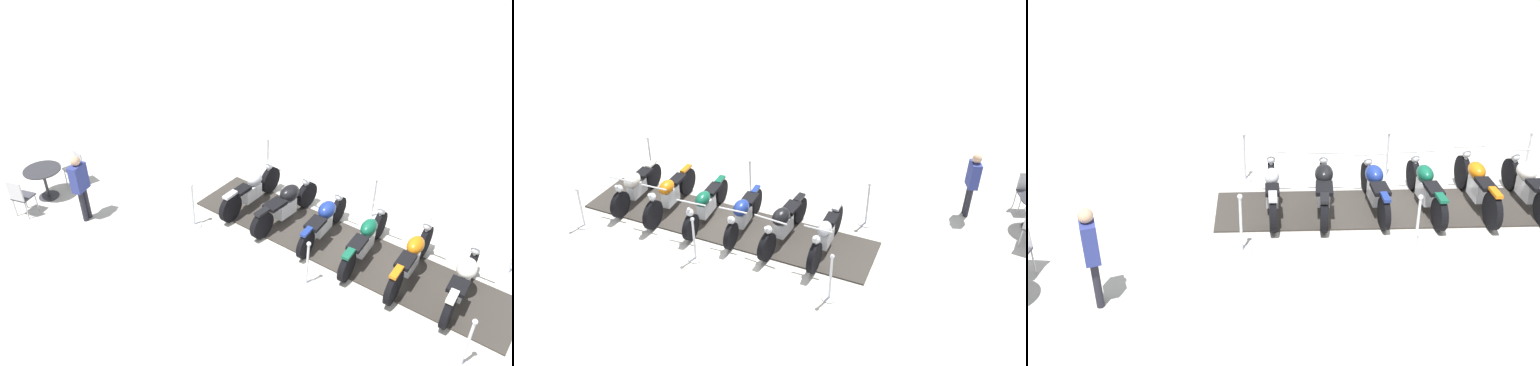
% 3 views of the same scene
% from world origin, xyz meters
% --- Properties ---
extents(ground_plane, '(80.00, 80.00, 0.00)m').
position_xyz_m(ground_plane, '(0.00, 0.00, 0.00)').
color(ground_plane, beige).
extents(display_platform, '(2.68, 7.37, 0.04)m').
position_xyz_m(display_platform, '(0.00, 0.00, 0.02)').
color(display_platform, '#38332D').
rests_on(display_platform, ground_plane).
extents(motorcycle_cream, '(2.11, 0.77, 0.97)m').
position_xyz_m(motorcycle_cream, '(-0.45, 2.47, 0.50)').
color(motorcycle_cream, black).
rests_on(motorcycle_cream, display_platform).
extents(motorcycle_copper, '(2.31, 0.74, 1.03)m').
position_xyz_m(motorcycle_copper, '(-0.27, 1.48, 0.52)').
color(motorcycle_copper, black).
rests_on(motorcycle_copper, display_platform).
extents(motorcycle_forest, '(2.23, 0.83, 0.91)m').
position_xyz_m(motorcycle_forest, '(-0.12, 0.49, 0.47)').
color(motorcycle_forest, black).
rests_on(motorcycle_forest, display_platform).
extents(motorcycle_navy, '(2.09, 0.75, 0.91)m').
position_xyz_m(motorcycle_navy, '(0.04, -0.50, 0.50)').
color(motorcycle_navy, black).
rests_on(motorcycle_navy, display_platform).
extents(motorcycle_black, '(2.25, 0.77, 0.94)m').
position_xyz_m(motorcycle_black, '(0.21, -1.49, 0.50)').
color(motorcycle_black, black).
rests_on(motorcycle_black, display_platform).
extents(motorcycle_chrome, '(2.19, 0.65, 0.99)m').
position_xyz_m(motorcycle_chrome, '(0.38, -2.48, 0.47)').
color(motorcycle_chrome, black).
rests_on(motorcycle_chrome, display_platform).
extents(stanchion_right_front, '(0.35, 0.35, 1.06)m').
position_xyz_m(stanchion_right_front, '(-1.87, 2.80, 0.32)').
color(stanchion_right_front, silver).
rests_on(stanchion_right_front, ground_plane).
extents(stanchion_left_mid, '(0.31, 0.31, 1.07)m').
position_xyz_m(stanchion_left_mid, '(1.38, 0.23, 0.36)').
color(stanchion_left_mid, silver).
rests_on(stanchion_left_mid, ground_plane).
extents(stanchion_left_rear, '(0.35, 0.35, 1.14)m').
position_xyz_m(stanchion_left_rear, '(1.87, -2.80, 0.35)').
color(stanchion_left_rear, silver).
rests_on(stanchion_left_rear, ground_plane).
extents(stanchion_right_rear, '(0.31, 0.31, 1.11)m').
position_xyz_m(stanchion_right_rear, '(-0.88, -3.25, 0.38)').
color(stanchion_right_rear, silver).
rests_on(stanchion_right_rear, ground_plane).
extents(stanchion_right_mid, '(0.35, 0.35, 1.10)m').
position_xyz_m(stanchion_right_mid, '(-1.38, -0.23, 0.33)').
color(stanchion_right_mid, silver).
rests_on(stanchion_right_mid, ground_plane).
extents(bystander_person, '(0.46, 0.38, 1.68)m').
position_xyz_m(bystander_person, '(3.57, -4.69, 1.00)').
color(bystander_person, '#23232D').
rests_on(bystander_person, ground_plane).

